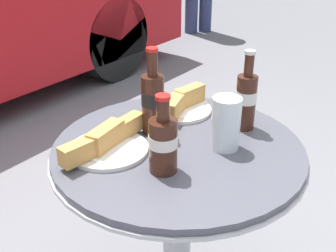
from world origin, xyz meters
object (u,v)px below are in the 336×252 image
Objects in this scene: cola_bottle_center at (153,101)px; lunch_plate_near at (107,143)px; bistro_table at (178,190)px; cola_bottle_right at (246,99)px; lunch_plate_far at (181,105)px; drinking_glass at (226,125)px; cola_bottle_left at (163,142)px.

cola_bottle_center is 0.18m from lunch_plate_near.
lunch_plate_near is (-0.14, 0.14, 0.18)m from bistro_table.
lunch_plate_near reaches higher than bistro_table.
cola_bottle_right is at bearing -24.99° from bistro_table.
bistro_table is 2.44× the size of lunch_plate_near.
lunch_plate_far is (0.19, 0.12, 0.18)m from bistro_table.
drinking_glass is 0.33m from lunch_plate_near.
bistro_table is 0.27m from lunch_plate_near.
drinking_glass is (-0.14, -0.01, -0.03)m from cola_bottle_right.
lunch_plate_far is at bearing 5.67° from cola_bottle_center.
cola_bottle_center reaches higher than bistro_table.
lunch_plate_near and lunch_plate_far have the same top height.
drinking_glass reaches higher than bistro_table.
cola_bottle_center is 1.73× the size of drinking_glass.
cola_bottle_left is (-0.13, -0.04, 0.23)m from bistro_table.
cola_bottle_center reaches higher than lunch_plate_near.
cola_bottle_right is 0.82× the size of lunch_plate_near.
cola_bottle_right reaches higher than drinking_glass.
lunch_plate_far is at bearing 95.66° from cola_bottle_right.
drinking_glass is at bearing -117.11° from lunch_plate_far.
lunch_plate_far is (0.17, 0.02, -0.08)m from cola_bottle_center.
cola_bottle_center reaches higher than cola_bottle_left.
lunch_plate_near is (-0.35, 0.23, -0.07)m from cola_bottle_right.
bistro_table is at bearing -147.02° from lunch_plate_far.
cola_bottle_right is (0.33, -0.05, 0.01)m from cola_bottle_left.
bistro_table is 3.26× the size of lunch_plate_far.
bistro_table is at bearing 121.81° from drinking_glass.
cola_bottle_right reaches higher than lunch_plate_near.
bistro_table is 2.98× the size of cola_bottle_right.
bistro_table is 0.26m from drinking_glass.
cola_bottle_left is 0.80× the size of cola_bottle_center.
cola_bottle_left reaches higher than bistro_table.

